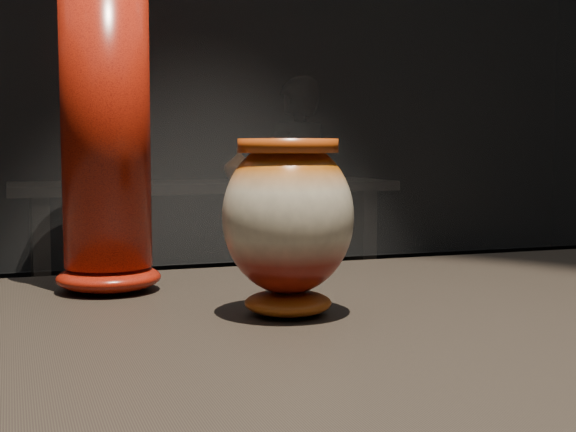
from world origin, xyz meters
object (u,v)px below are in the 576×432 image
object	(u,v)px
back_shelf	(206,231)
visitor	(296,190)
main_vase	(288,219)
tall_vase	(106,131)

from	to	relation	value
back_shelf	visitor	size ratio (longest dim) A/B	1.28
back_shelf	main_vase	bearing A→B (deg)	-101.73
main_vase	visitor	world-z (taller)	visitor
back_shelf	tall_vase	bearing A→B (deg)	-105.59
tall_vase	visitor	bearing A→B (deg)	67.05
main_vase	tall_vase	xyz separation A→B (m)	(-0.18, 0.22, 0.10)
tall_vase	visitor	world-z (taller)	visitor
main_vase	back_shelf	size ratio (longest dim) A/B	0.10
back_shelf	visitor	xyz separation A→B (m)	(0.89, 1.04, 0.15)
main_vase	tall_vase	distance (m)	0.30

